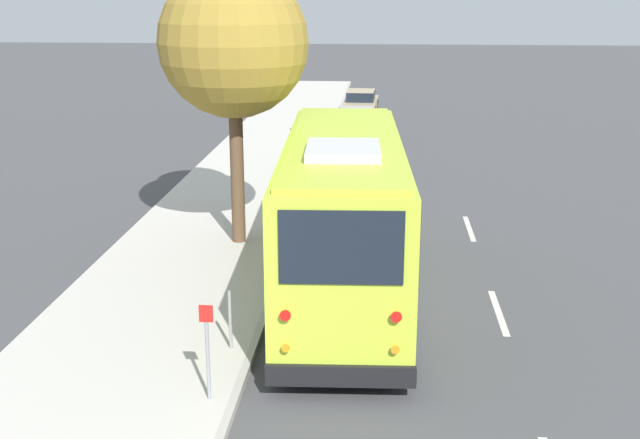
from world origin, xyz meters
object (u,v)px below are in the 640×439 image
Objects in this scene: parked_sedan_silver at (356,125)px; parked_sedan_tan at (361,104)px; shuttle_bus at (343,209)px; parked_sedan_gray at (349,157)px; sign_post_near at (208,351)px; street_tree at (234,32)px; sign_post_far at (230,320)px.

parked_sedan_silver reaches higher than parked_sedan_tan.
shuttle_bus is 18.90m from parked_sedan_silver.
sign_post_near is at bearing 173.72° from parked_sedan_gray.
parked_sedan_gray is 13.70m from parked_sedan_tan.
street_tree reaches higher than sign_post_far.
street_tree is (-8.51, 2.49, 4.81)m from parked_sedan_gray.
street_tree is at bearing 166.26° from parked_sedan_silver.
shuttle_bus is 3.84m from sign_post_far.
street_tree is at bearing 38.09° from shuttle_bus.
street_tree is (-15.53, 2.50, 4.79)m from parked_sedan_silver.
parked_sedan_tan reaches higher than sign_post_far.
parked_sedan_gray is at bearing -0.74° from shuttle_bus.
shuttle_bus reaches higher than sign_post_near.
street_tree is 4.63× the size of sign_post_near.
street_tree is at bearing 8.53° from sign_post_far.
shuttle_bus is 25.56m from parked_sedan_tan.
sign_post_near is at bearing 171.72° from parked_sedan_silver.
parked_sedan_silver is at bearing -9.14° from street_tree.
shuttle_bus is at bearing -139.48° from street_tree.
shuttle_bus is at bearing -177.08° from parked_sedan_tan.
street_tree is (-22.21, 2.51, 4.80)m from parked_sedan_tan.
parked_sedan_gray is at bearing -5.81° from sign_post_far.
sign_post_near reaches higher than parked_sedan_gray.
shuttle_bus reaches higher than sign_post_far.
parked_sedan_tan is (6.68, -0.01, -0.01)m from parked_sedan_silver.
sign_post_near is (-4.99, 1.87, -0.97)m from shuttle_bus.
parked_sedan_tan is at bearing -2.90° from sign_post_near.
sign_post_far is (-3.12, 1.87, -1.24)m from shuttle_bus.
sign_post_near is (-16.82, 1.52, 0.37)m from parked_sedan_gray.
sign_post_far is at bearing 173.08° from parked_sedan_gray.
parked_sedan_tan is 22.86m from street_tree.
parked_sedan_silver is 23.89m from sign_post_near.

